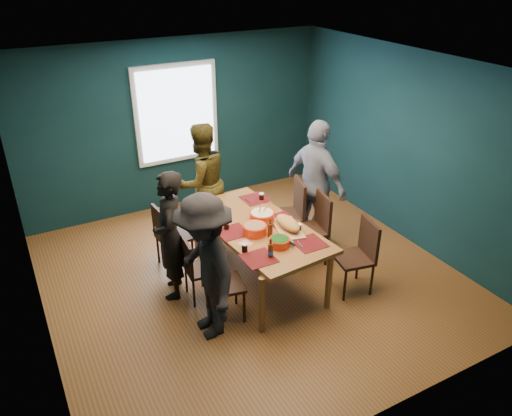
{
  "coord_description": "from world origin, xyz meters",
  "views": [
    {
      "loc": [
        -2.52,
        -4.8,
        3.83
      ],
      "look_at": [
        0.05,
        -0.06,
        1.03
      ],
      "focal_mm": 35.0,
      "sensor_mm": 36.0,
      "label": 1
    }
  ],
  "objects_px": {
    "chair_left_near": "(217,280)",
    "person_right": "(316,184)",
    "person_near_left": "(206,268)",
    "chair_left_far": "(168,233)",
    "chair_left_mid": "(195,265)",
    "bowl_dumpling": "(262,216)",
    "person_far_left": "(170,236)",
    "cutting_board": "(288,224)",
    "person_back": "(201,182)",
    "chair_right_far": "(292,209)",
    "dining_table": "(257,231)",
    "bowl_herbs": "(279,242)",
    "chair_right_mid": "(315,223)",
    "bowl_salad": "(255,229)",
    "chair_right_near": "(360,251)"
  },
  "relations": [
    {
      "from": "chair_left_near",
      "to": "person_right",
      "type": "xyz_separation_m",
      "value": [
        1.95,
        0.91,
        0.38
      ]
    },
    {
      "from": "person_near_left",
      "to": "chair_left_far",
      "type": "bearing_deg",
      "value": 179.17
    },
    {
      "from": "chair_left_mid",
      "to": "bowl_dumpling",
      "type": "bearing_deg",
      "value": 10.38
    },
    {
      "from": "person_far_left",
      "to": "cutting_board",
      "type": "height_order",
      "value": "person_far_left"
    },
    {
      "from": "person_far_left",
      "to": "person_back",
      "type": "xyz_separation_m",
      "value": [
        0.88,
        1.13,
        0.06
      ]
    },
    {
      "from": "chair_right_far",
      "to": "person_right",
      "type": "relative_size",
      "value": 0.56
    },
    {
      "from": "person_back",
      "to": "person_near_left",
      "type": "height_order",
      "value": "person_back"
    },
    {
      "from": "dining_table",
      "to": "chair_left_far",
      "type": "relative_size",
      "value": 2.37
    },
    {
      "from": "chair_left_mid",
      "to": "bowl_herbs",
      "type": "relative_size",
      "value": 3.45
    },
    {
      "from": "chair_left_near",
      "to": "chair_right_mid",
      "type": "bearing_deg",
      "value": 27.54
    },
    {
      "from": "chair_right_mid",
      "to": "person_right",
      "type": "bearing_deg",
      "value": 66.99
    },
    {
      "from": "chair_right_mid",
      "to": "person_back",
      "type": "height_order",
      "value": "person_back"
    },
    {
      "from": "chair_right_mid",
      "to": "person_far_left",
      "type": "relative_size",
      "value": 0.6
    },
    {
      "from": "bowl_salad",
      "to": "bowl_dumpling",
      "type": "distance_m",
      "value": 0.32
    },
    {
      "from": "chair_left_near",
      "to": "chair_right_near",
      "type": "xyz_separation_m",
      "value": [
        1.78,
        -0.31,
        0.02
      ]
    },
    {
      "from": "dining_table",
      "to": "chair_left_near",
      "type": "bearing_deg",
      "value": -153.03
    },
    {
      "from": "person_back",
      "to": "cutting_board",
      "type": "height_order",
      "value": "person_back"
    },
    {
      "from": "chair_left_far",
      "to": "bowl_salad",
      "type": "relative_size",
      "value": 3.1
    },
    {
      "from": "chair_left_far",
      "to": "chair_right_far",
      "type": "xyz_separation_m",
      "value": [
        1.72,
        -0.31,
        0.07
      ]
    },
    {
      "from": "dining_table",
      "to": "bowl_salad",
      "type": "relative_size",
      "value": 7.33
    },
    {
      "from": "chair_right_near",
      "to": "cutting_board",
      "type": "height_order",
      "value": "chair_right_near"
    },
    {
      "from": "bowl_herbs",
      "to": "chair_left_far",
      "type": "bearing_deg",
      "value": 124.4
    },
    {
      "from": "person_far_left",
      "to": "bowl_herbs",
      "type": "height_order",
      "value": "person_far_left"
    },
    {
      "from": "person_near_left",
      "to": "bowl_salad",
      "type": "distance_m",
      "value": 0.98
    },
    {
      "from": "bowl_salad",
      "to": "bowl_herbs",
      "type": "bearing_deg",
      "value": -73.31
    },
    {
      "from": "bowl_salad",
      "to": "cutting_board",
      "type": "bearing_deg",
      "value": -13.95
    },
    {
      "from": "chair_right_near",
      "to": "person_far_left",
      "type": "bearing_deg",
      "value": 164.41
    },
    {
      "from": "chair_left_mid",
      "to": "chair_left_near",
      "type": "xyz_separation_m",
      "value": [
        0.08,
        -0.46,
        0.05
      ]
    },
    {
      "from": "dining_table",
      "to": "person_far_left",
      "type": "distance_m",
      "value": 1.08
    },
    {
      "from": "chair_left_near",
      "to": "chair_right_mid",
      "type": "xyz_separation_m",
      "value": [
        1.68,
        0.5,
        0.03
      ]
    },
    {
      "from": "chair_left_far",
      "to": "bowl_dumpling",
      "type": "relative_size",
      "value": 2.84
    },
    {
      "from": "chair_right_near",
      "to": "chair_left_mid",
      "type": "bearing_deg",
      "value": 168.17
    },
    {
      "from": "chair_left_far",
      "to": "person_far_left",
      "type": "xyz_separation_m",
      "value": [
        -0.14,
        -0.56,
        0.29
      ]
    },
    {
      "from": "dining_table",
      "to": "bowl_dumpling",
      "type": "bearing_deg",
      "value": 25.4
    },
    {
      "from": "dining_table",
      "to": "bowl_salad",
      "type": "distance_m",
      "value": 0.24
    },
    {
      "from": "dining_table",
      "to": "person_near_left",
      "type": "bearing_deg",
      "value": -151.57
    },
    {
      "from": "chair_left_near",
      "to": "chair_left_mid",
      "type": "bearing_deg",
      "value": 110.55
    },
    {
      "from": "chair_left_far",
      "to": "person_right",
      "type": "height_order",
      "value": "person_right"
    },
    {
      "from": "person_near_left",
      "to": "person_right",
      "type": "bearing_deg",
      "value": 117.87
    },
    {
      "from": "bowl_salad",
      "to": "chair_left_far",
      "type": "bearing_deg",
      "value": 130.1
    },
    {
      "from": "person_back",
      "to": "person_right",
      "type": "relative_size",
      "value": 0.95
    },
    {
      "from": "chair_right_far",
      "to": "cutting_board",
      "type": "xyz_separation_m",
      "value": [
        -0.52,
        -0.74,
        0.25
      ]
    },
    {
      "from": "person_back",
      "to": "person_right",
      "type": "height_order",
      "value": "person_right"
    },
    {
      "from": "chair_left_mid",
      "to": "cutting_board",
      "type": "distance_m",
      "value": 1.22
    },
    {
      "from": "chair_left_far",
      "to": "bowl_salad",
      "type": "xyz_separation_m",
      "value": [
        0.79,
        -0.94,
        0.32
      ]
    },
    {
      "from": "chair_right_near",
      "to": "chair_left_near",
      "type": "bearing_deg",
      "value": -179.24
    },
    {
      "from": "chair_left_mid",
      "to": "bowl_salad",
      "type": "bearing_deg",
      "value": -5.39
    },
    {
      "from": "chair_left_far",
      "to": "chair_right_far",
      "type": "bearing_deg",
      "value": -15.3
    },
    {
      "from": "chair_left_far",
      "to": "chair_right_mid",
      "type": "distance_m",
      "value": 1.97
    },
    {
      "from": "chair_right_far",
      "to": "person_right",
      "type": "distance_m",
      "value": 0.49
    }
  ]
}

